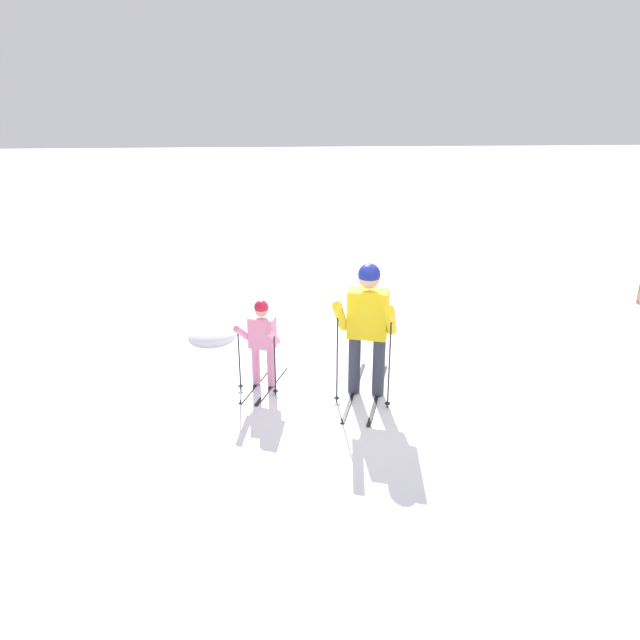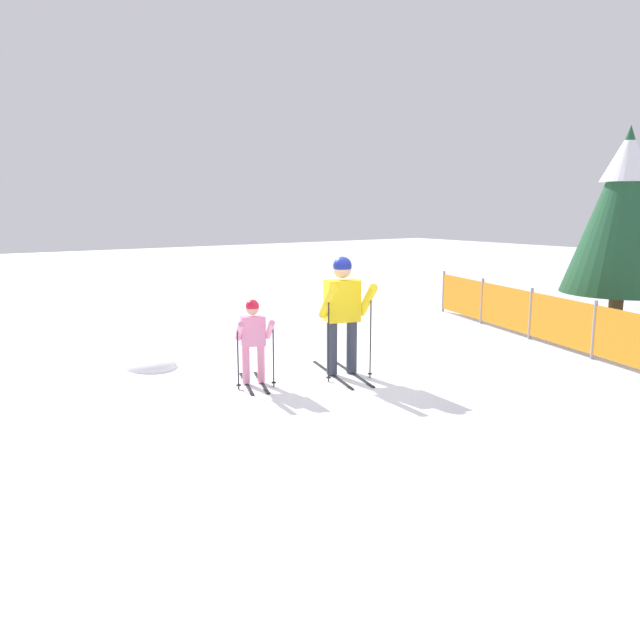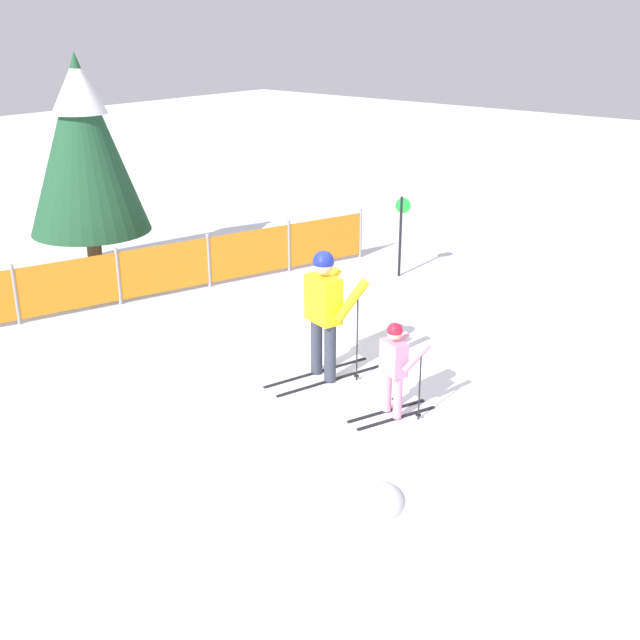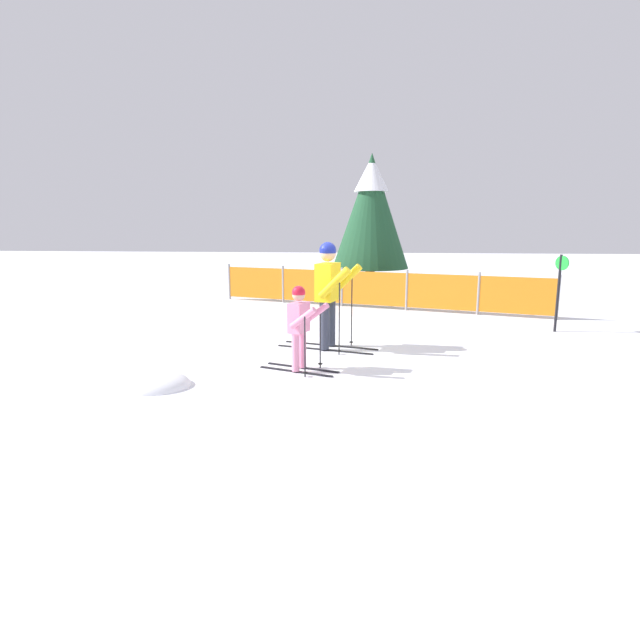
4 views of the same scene
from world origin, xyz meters
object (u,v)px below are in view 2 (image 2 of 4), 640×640
(skier_adult, at_px, (343,305))
(safety_fence, at_px, (560,321))
(conifer_far, at_px, (624,208))
(skier_child, at_px, (253,335))

(skier_adult, bearing_deg, safety_fence, 95.14)
(safety_fence, relative_size, conifer_far, 2.01)
(safety_fence, bearing_deg, skier_adult, -100.62)
(safety_fence, height_order, conifer_far, conifer_far)
(skier_adult, distance_m, skier_child, 1.44)
(safety_fence, bearing_deg, skier_child, -101.16)
(conifer_far, bearing_deg, skier_child, -97.73)
(skier_adult, xyz_separation_m, skier_child, (-0.31, -1.36, -0.35))
(skier_child, bearing_deg, skier_adult, 96.73)
(conifer_far, bearing_deg, safety_fence, -87.49)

